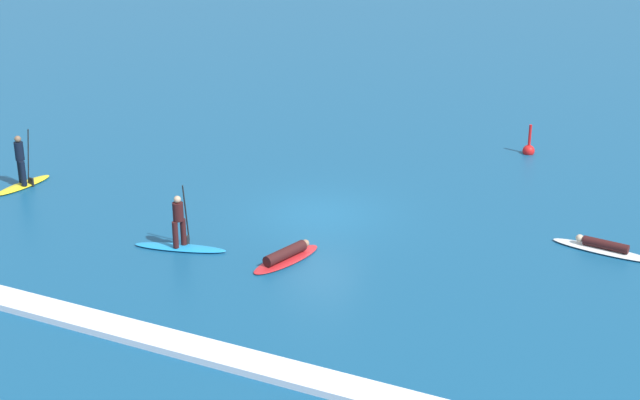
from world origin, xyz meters
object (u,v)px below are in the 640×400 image
object	(u,v)px
surfer_on_white_board	(603,248)
surfer_on_red_board	(286,256)
surfer_on_yellow_board	(22,172)
surfer_on_blue_board	(180,235)
marker_buoy	(529,149)

from	to	relation	value
surfer_on_white_board	surfer_on_red_board	world-z (taller)	surfer_on_red_board
surfer_on_white_board	surfer_on_yellow_board	size ratio (longest dim) A/B	1.29
surfer_on_yellow_board	surfer_on_red_board	size ratio (longest dim) A/B	0.89
surfer_on_blue_board	surfer_on_yellow_board	xyz separation A→B (m)	(-8.05, 2.11, 0.08)
surfer_on_red_board	marker_buoy	bearing A→B (deg)	-2.27
surfer_on_white_board	marker_buoy	size ratio (longest dim) A/B	2.44
surfer_on_blue_board	surfer_on_red_board	xyz separation A→B (m)	(3.27, 0.67, -0.29)
surfer_on_blue_board	surfer_on_red_board	bearing A→B (deg)	-3.35
surfer_on_blue_board	marker_buoy	distance (m)	15.36
surfer_on_yellow_board	marker_buoy	xyz separation A→B (m)	(15.32, 11.42, -0.35)
surfer_on_yellow_board	marker_buoy	size ratio (longest dim) A/B	1.90
marker_buoy	surfer_on_red_board	bearing A→B (deg)	-107.27
surfer_on_yellow_board	marker_buoy	bearing A→B (deg)	-48.09
marker_buoy	surfer_on_white_board	bearing A→B (deg)	-62.40
marker_buoy	surfer_on_yellow_board	bearing A→B (deg)	-143.29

